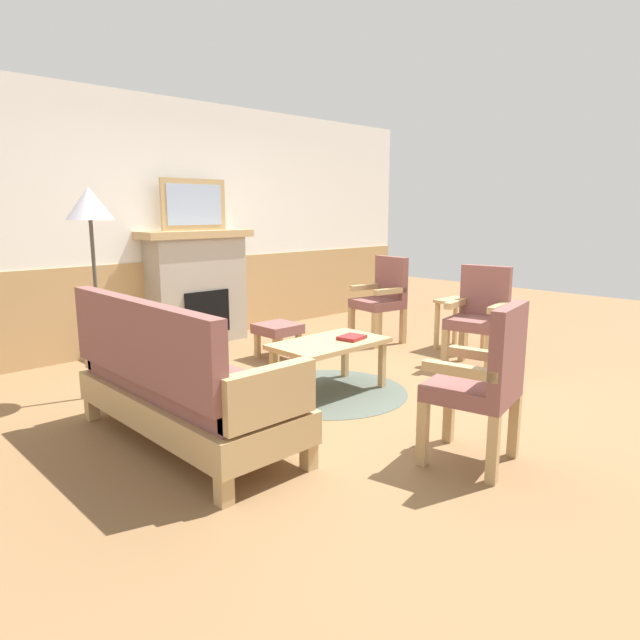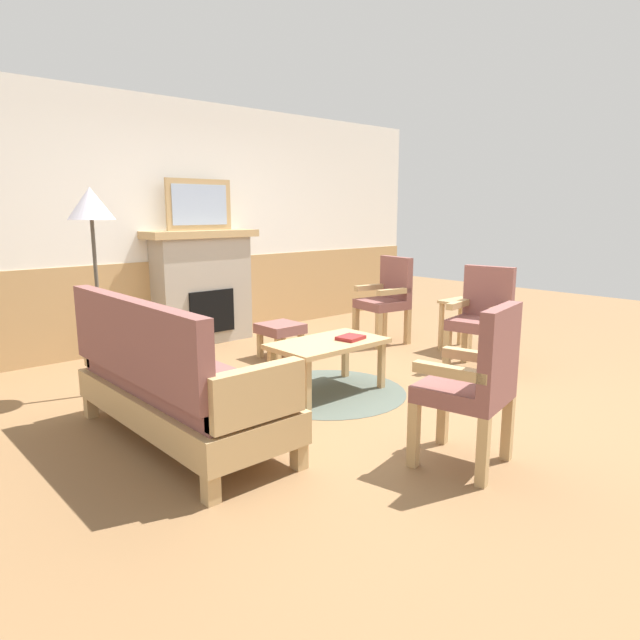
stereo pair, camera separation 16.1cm
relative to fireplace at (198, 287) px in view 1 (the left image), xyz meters
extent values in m
plane|color=olive|center=(0.00, -2.35, -0.65)|extent=(14.00, 14.00, 0.00)
cube|color=white|center=(0.00, 0.25, 0.70)|extent=(7.20, 0.12, 2.70)
cube|color=tan|center=(0.00, 0.18, -0.18)|extent=(7.20, 0.02, 0.95)
cube|color=#A39989|center=(0.00, 0.00, -0.05)|extent=(1.10, 0.36, 1.20)
cube|color=black|center=(0.00, -0.19, -0.27)|extent=(0.56, 0.02, 0.48)
cube|color=tan|center=(0.00, 0.00, 0.59)|extent=(1.30, 0.44, 0.08)
cube|color=tan|center=(0.00, 0.00, 0.91)|extent=(0.80, 0.03, 0.56)
cube|color=#9EB2D1|center=(0.00, -0.02, 0.91)|extent=(0.68, 0.01, 0.44)
cube|color=tan|center=(-1.27, -3.22, -0.57)|extent=(0.08, 0.08, 0.16)
cube|color=tan|center=(-1.27, -1.54, -0.57)|extent=(0.08, 0.08, 0.16)
cube|color=tan|center=(-1.87, -3.22, -0.57)|extent=(0.08, 0.08, 0.16)
cube|color=tan|center=(-1.87, -1.54, -0.57)|extent=(0.08, 0.08, 0.16)
cube|color=tan|center=(-1.57, -2.38, -0.39)|extent=(0.70, 1.80, 0.20)
cube|color=brown|center=(-1.57, -2.38, -0.23)|extent=(0.60, 1.70, 0.12)
cube|color=brown|center=(-1.87, -2.38, 0.08)|extent=(0.10, 1.70, 0.50)
cube|color=tan|center=(-1.57, -3.23, -0.12)|extent=(0.60, 0.10, 0.30)
cube|color=tan|center=(-1.57, -1.53, -0.12)|extent=(0.60, 0.10, 0.30)
cube|color=tan|center=(-0.60, -2.52, -0.45)|extent=(0.05, 0.05, 0.40)
cube|color=tan|center=(0.24, -2.52, -0.45)|extent=(0.05, 0.05, 0.40)
cube|color=tan|center=(-0.60, -2.08, -0.45)|extent=(0.05, 0.05, 0.40)
cube|color=tan|center=(0.24, -2.08, -0.45)|extent=(0.05, 0.05, 0.40)
cube|color=tan|center=(-0.18, -2.30, -0.23)|extent=(0.96, 0.56, 0.04)
cylinder|color=#4C564C|center=(-0.18, -2.30, -0.65)|extent=(1.31, 1.31, 0.01)
cube|color=maroon|center=(0.00, -2.38, -0.20)|extent=(0.24, 0.21, 0.03)
cube|color=tan|center=(0.07, -1.30, -0.52)|extent=(0.05, 0.05, 0.26)
cube|color=tan|center=(0.37, -1.30, -0.52)|extent=(0.05, 0.05, 0.26)
cube|color=tan|center=(0.07, -1.00, -0.52)|extent=(0.05, 0.05, 0.26)
cube|color=tan|center=(0.37, -1.00, -0.52)|extent=(0.05, 0.05, 0.26)
cube|color=brown|center=(0.22, -1.15, -0.34)|extent=(0.40, 0.40, 0.10)
cube|color=tan|center=(1.14, -3.01, -0.45)|extent=(0.07, 0.07, 0.40)
cube|color=tan|center=(1.07, -2.60, -0.45)|extent=(0.07, 0.07, 0.40)
cube|color=tan|center=(1.56, -2.94, -0.45)|extent=(0.07, 0.07, 0.40)
cube|color=tan|center=(1.48, -2.53, -0.45)|extent=(0.07, 0.07, 0.40)
cube|color=brown|center=(1.31, -2.77, -0.20)|extent=(0.56, 0.56, 0.10)
cube|color=brown|center=(1.51, -2.74, 0.09)|extent=(0.16, 0.49, 0.48)
cube|color=tan|center=(1.35, -2.97, -0.03)|extent=(0.45, 0.14, 0.06)
cube|color=tan|center=(1.28, -2.57, -0.03)|extent=(0.45, 0.14, 0.06)
cube|color=tan|center=(1.25, -1.57, -0.45)|extent=(0.07, 0.07, 0.40)
cube|color=tan|center=(1.32, -1.16, -0.45)|extent=(0.07, 0.07, 0.40)
cube|color=tan|center=(1.67, -1.64, -0.45)|extent=(0.07, 0.07, 0.40)
cube|color=tan|center=(1.73, -1.22, -0.45)|extent=(0.07, 0.07, 0.40)
cube|color=brown|center=(1.49, -1.40, -0.20)|extent=(0.55, 0.55, 0.10)
cube|color=brown|center=(1.69, -1.43, 0.09)|extent=(0.15, 0.49, 0.48)
cube|color=tan|center=(1.46, -1.60, -0.03)|extent=(0.45, 0.14, 0.06)
cube|color=tan|center=(1.52, -1.20, -0.03)|extent=(0.45, 0.14, 0.06)
cube|color=tan|center=(-0.75, -3.65, -0.45)|extent=(0.07, 0.07, 0.40)
cube|color=tan|center=(-0.34, -3.57, -0.45)|extent=(0.07, 0.07, 0.40)
cube|color=tan|center=(-0.66, -4.06, -0.45)|extent=(0.07, 0.07, 0.40)
cube|color=tan|center=(-0.25, -3.98, -0.45)|extent=(0.07, 0.07, 0.40)
cube|color=brown|center=(-0.50, -3.81, -0.20)|extent=(0.57, 0.57, 0.10)
cube|color=brown|center=(-0.46, -4.01, 0.09)|extent=(0.49, 0.18, 0.48)
cube|color=tan|center=(-0.70, -3.86, -0.03)|extent=(0.16, 0.44, 0.06)
cube|color=tan|center=(-0.30, -3.77, -0.03)|extent=(0.16, 0.44, 0.06)
cube|color=tan|center=(1.70, -2.07, -0.39)|extent=(0.04, 0.04, 0.52)
cube|color=tan|center=(2.06, -2.07, -0.39)|extent=(0.04, 0.04, 0.52)
cube|color=tan|center=(1.70, -2.43, -0.39)|extent=(0.04, 0.04, 0.52)
cube|color=tan|center=(2.06, -2.43, -0.39)|extent=(0.04, 0.04, 0.52)
cube|color=tan|center=(1.88, -2.25, -0.12)|extent=(0.44, 0.44, 0.03)
cylinder|color=#332D28|center=(-1.59, -1.08, -0.64)|extent=(0.24, 0.24, 0.03)
cylinder|color=#4C473D|center=(-1.59, -1.08, 0.08)|extent=(0.03, 0.03, 1.40)
cone|color=silver|center=(-1.59, -1.08, 0.90)|extent=(0.36, 0.36, 0.25)
camera|label=1|loc=(-3.37, -5.49, 0.85)|focal=31.49mm
camera|label=2|loc=(-3.25, -5.60, 0.85)|focal=31.49mm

